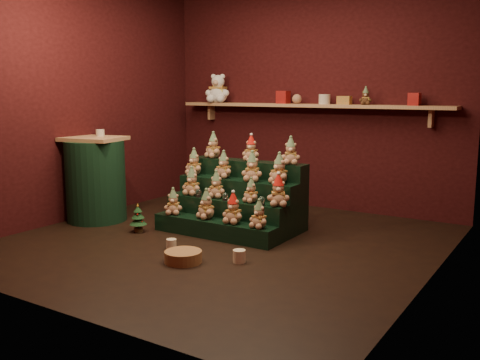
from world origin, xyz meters
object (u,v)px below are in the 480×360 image
Objects in this scene: mini_christmas_tree at (138,218)px; mug_right at (239,256)px; wicker_basket at (183,257)px; white_bear at (218,85)px; snow_globe_c at (262,201)px; riser_tier_front at (214,229)px; side_table at (96,179)px; snow_globe_b at (225,197)px; mug_left at (171,244)px; brown_bear at (366,96)px; snow_globe_a at (198,193)px.

mug_right is at bearing -11.05° from mini_christmas_tree.
wicker_basket is 3.27m from white_bear.
snow_globe_c is 1.05m from wicker_basket.
riser_tier_front reaches higher than mug_right.
mini_christmas_tree is at bearing -161.78° from snow_globe_c.
side_table is 2.30m from mug_right.
snow_globe_b is 0.84× the size of mug_left.
mug_left is at bearing 143.62° from wicker_basket.
mug_left is 0.87× the size of mug_right.
white_bear is (-1.18, 1.59, 1.16)m from snow_globe_b.
brown_bear is (1.04, 2.30, 1.37)m from mug_left.
mug_right is at bearing -115.52° from brown_bear.
side_table is at bearing 159.39° from wicker_basket.
white_bear reaches higher than side_table.
mini_christmas_tree is at bearing -162.08° from riser_tier_front.
mug_left is at bearing -77.45° from white_bear.
mug_right is (0.62, -0.70, -0.35)m from snow_globe_b.
snow_globe_c is at bearing -124.86° from brown_bear.
mug_left is (1.46, -0.43, -0.43)m from side_table.
white_bear is at bearing 118.53° from wicker_basket.
wicker_basket is at bearing -77.87° from snow_globe_b.
brown_bear is (0.90, 1.59, 1.02)m from snow_globe_b.
snow_globe_b is 1.63m from side_table.
side_table is at bearing 163.73° from mug_left.
snow_globe_b is 0.44m from snow_globe_c.
snow_globe_c is at bearing -56.31° from white_bear.
snow_globe_b reaches higher than mini_christmas_tree.
snow_globe_a is 0.83m from mug_left.
snow_globe_c is at bearing 76.59° from wicker_basket.
side_table is 9.95× the size of mug_left.
snow_globe_b is 0.40× the size of brown_bear.
side_table is 0.84m from mini_christmas_tree.
snow_globe_c is 0.98m from mug_left.
brown_bear is (0.47, 1.59, 1.02)m from snow_globe_c.
riser_tier_front is at bearing -136.72° from brown_bear.
snow_globe_a reaches higher than wicker_basket.
riser_tier_front is 4.52× the size of mini_christmas_tree.
riser_tier_front reaches higher than wicker_basket.
riser_tier_front is 1.62m from side_table.
mug_right is at bearing -22.22° from side_table.
white_bear is (-1.80, 2.29, 1.51)m from mug_right.
brown_bear is at bearing 25.19° from side_table.
snow_globe_c reaches higher than mug_right.
mug_right is (2.22, -0.42, -0.42)m from side_table.
snow_globe_a is at bearing 106.39° from mug_left.
white_bear reaches higher than brown_bear.
snow_globe_a is 0.34m from snow_globe_b.
snow_globe_c reaches higher than riser_tier_front.
white_bear is at bearing 65.79° from side_table.
snow_globe_a is at bearing 180.00° from snow_globe_b.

